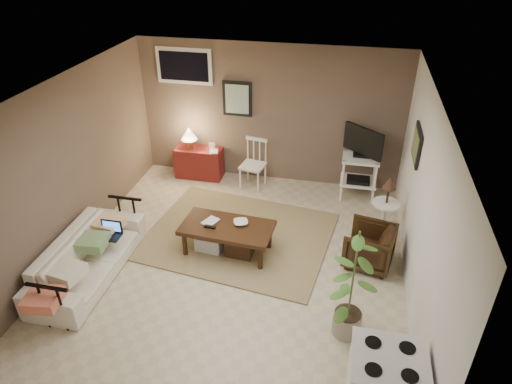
% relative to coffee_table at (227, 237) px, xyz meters
% --- Properties ---
extents(floor, '(5.00, 5.00, 0.00)m').
position_rel_coffee_table_xyz_m(floor, '(0.16, -0.23, -0.26)').
color(floor, '#C1B293').
rests_on(floor, ground).
extents(art_back, '(0.50, 0.03, 0.60)m').
position_rel_coffee_table_xyz_m(art_back, '(-0.39, 2.25, 1.19)').
color(art_back, black).
extents(art_right, '(0.03, 0.60, 0.45)m').
position_rel_coffee_table_xyz_m(art_right, '(2.38, 0.82, 1.26)').
color(art_right, black).
extents(window, '(0.96, 0.03, 0.60)m').
position_rel_coffee_table_xyz_m(window, '(-1.29, 2.25, 1.69)').
color(window, white).
extents(rug, '(2.87, 2.42, 0.03)m').
position_rel_coffee_table_xyz_m(rug, '(0.06, 0.39, -0.25)').
color(rug, '#8F7E53').
rests_on(rug, floor).
extents(coffee_table, '(1.29, 0.73, 0.47)m').
position_rel_coffee_table_xyz_m(coffee_table, '(0.00, 0.00, 0.00)').
color(coffee_table, '#37200F').
rests_on(coffee_table, floor).
extents(sofa, '(0.56, 1.92, 0.75)m').
position_rel_coffee_table_xyz_m(sofa, '(-1.64, -0.83, 0.11)').
color(sofa, '#EDE5CC').
rests_on(sofa, floor).
extents(sofa_pillows, '(0.37, 1.82, 0.13)m').
position_rel_coffee_table_xyz_m(sofa_pillows, '(-1.59, -1.05, 0.20)').
color(sofa_pillows, beige).
rests_on(sofa_pillows, sofa).
extents(sofa_end_rails, '(0.52, 1.92, 0.64)m').
position_rel_coffee_table_xyz_m(sofa_end_rails, '(-1.53, -0.83, 0.06)').
color(sofa_end_rails, black).
rests_on(sofa_end_rails, floor).
extents(laptop, '(0.29, 0.21, 0.20)m').
position_rel_coffee_table_xyz_m(laptop, '(-1.46, -0.50, 0.22)').
color(laptop, black).
rests_on(laptop, sofa).
extents(red_console, '(0.83, 0.37, 0.96)m').
position_rel_coffee_table_xyz_m(red_console, '(-1.08, 2.04, 0.07)').
color(red_console, maroon).
rests_on(red_console, floor).
extents(spindle_chair, '(0.45, 0.45, 0.86)m').
position_rel_coffee_table_xyz_m(spindle_chair, '(-0.04, 1.89, 0.14)').
color(spindle_chair, white).
rests_on(spindle_chair, floor).
extents(tv_stand, '(0.61, 0.51, 1.25)m').
position_rel_coffee_table_xyz_m(tv_stand, '(1.74, 1.91, 0.40)').
color(tv_stand, white).
rests_on(tv_stand, floor).
extents(side_table, '(0.39, 0.39, 1.03)m').
position_rel_coffee_table_xyz_m(side_table, '(2.13, 0.77, 0.38)').
color(side_table, white).
rests_on(side_table, floor).
extents(armchair, '(0.68, 0.71, 0.63)m').
position_rel_coffee_table_xyz_m(armchair, '(1.93, 0.16, 0.05)').
color(armchair, black).
rests_on(armchair, floor).
extents(potted_plant, '(0.36, 0.36, 1.43)m').
position_rel_coffee_table_xyz_m(potted_plant, '(1.70, -1.13, 0.50)').
color(potted_plant, '#A0967F').
rests_on(potted_plant, floor).
extents(bowl, '(0.20, 0.11, 0.20)m').
position_rel_coffee_table_xyz_m(bowl, '(0.18, 0.08, 0.28)').
color(bowl, '#37200F').
rests_on(bowl, coffee_table).
extents(book_table, '(0.16, 0.08, 0.23)m').
position_rel_coffee_table_xyz_m(book_table, '(-0.32, 0.07, 0.30)').
color(book_table, '#37200F').
rests_on(book_table, coffee_table).
extents(book_console, '(0.15, 0.05, 0.20)m').
position_rel_coffee_table_xyz_m(book_console, '(-0.83, 1.95, 0.39)').
color(book_console, '#37200F').
rests_on(book_console, red_console).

